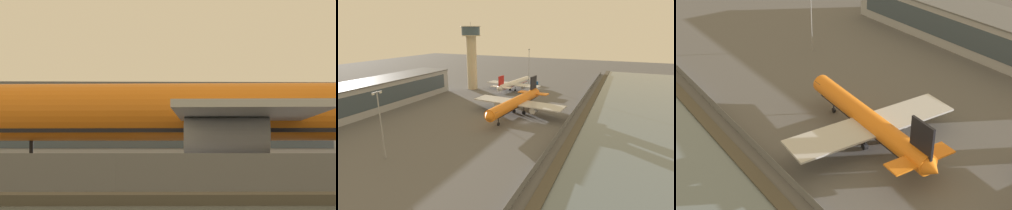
{
  "view_description": "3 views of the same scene",
  "coord_description": "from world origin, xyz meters",
  "views": [
    {
      "loc": [
        1.52,
        -57.78,
        2.33
      ],
      "look_at": [
        3.41,
        8.91,
        6.45
      ],
      "focal_mm": 85.0,
      "sensor_mm": 36.0,
      "label": 1
    },
    {
      "loc": [
        -94.63,
        -34.76,
        36.21
      ],
      "look_at": [
        4.5,
        10.65,
        4.91
      ],
      "focal_mm": 28.0,
      "sensor_mm": 36.0,
      "label": 2
    },
    {
      "loc": [
        78.52,
        -51.87,
        61.08
      ],
      "look_at": [
        -2.17,
        7.33,
        5.09
      ],
      "focal_mm": 50.0,
      "sensor_mm": 36.0,
      "label": 3
    }
  ],
  "objects": [
    {
      "name": "ground_plane",
      "position": [
        0.0,
        0.0,
        0.0
      ],
      "size": [
        500.0,
        500.0,
        0.0
      ],
      "primitive_type": "plane",
      "color": "#565659"
    },
    {
      "name": "terminal_building",
      "position": [
        -16.33,
        72.89,
        6.7
      ],
      "size": [
        102.27,
        19.42,
        13.38
      ],
      "color": "#9EA3AD",
      "rests_on": "ground"
    },
    {
      "name": "apron_light_mast_apron_west",
      "position": [
        67.99,
        23.25,
        13.57
      ],
      "size": [
        3.2,
        0.4,
        24.52
      ],
      "color": "#93969B",
      "rests_on": "ground"
    },
    {
      "name": "baggage_tug",
      "position": [
        23.19,
        9.92,
        0.81
      ],
      "size": [
        3.57,
        2.74,
        1.8
      ],
      "color": "#19519E",
      "rests_on": "ground"
    },
    {
      "name": "control_tower",
      "position": [
        45.65,
        52.95,
        23.51
      ],
      "size": [
        12.21,
        12.21,
        40.89
      ],
      "color": "#C6B793",
      "rests_on": "ground"
    },
    {
      "name": "apron_light_mast_apron_east",
      "position": [
        -46.12,
        26.3,
        11.34
      ],
      "size": [
        3.2,
        0.4,
        20.14
      ],
      "color": "#93969B",
      "rests_on": "ground"
    },
    {
      "name": "ops_van",
      "position": [
        73.3,
        20.82,
        1.28
      ],
      "size": [
        5.32,
        4.97,
        2.48
      ],
      "color": "#19519E",
      "rests_on": "ground"
    },
    {
      "name": "shoreline_seawall",
      "position": [
        0.0,
        -20.5,
        0.25
      ],
      "size": [
        320.0,
        3.0,
        0.5
      ],
      "color": "#474238",
      "rests_on": "ground"
    },
    {
      "name": "cargo_jet_orange",
      "position": [
        7.77,
        7.03,
        5.58
      ],
      "size": [
        48.89,
        41.92,
        14.62
      ],
      "color": "orange",
      "rests_on": "ground"
    },
    {
      "name": "perimeter_fence",
      "position": [
        0.0,
        -16.0,
        1.19
      ],
      "size": [
        280.0,
        0.1,
        2.37
      ],
      "color": "slate",
      "rests_on": "ground"
    },
    {
      "name": "passenger_jet_white_red",
      "position": [
        52.98,
        27.32,
        4.28
      ],
      "size": [
        40.13,
        34.89,
        11.22
      ],
      "color": "white",
      "rests_on": "ground"
    }
  ]
}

